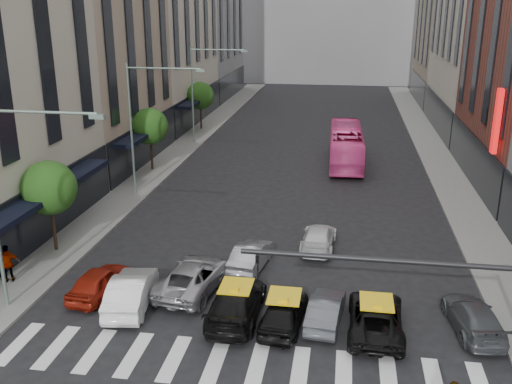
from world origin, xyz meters
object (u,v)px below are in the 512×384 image
at_px(streetlamp_near, 10,182).
at_px(taxi_center, 284,311).
at_px(streetlamp_far, 202,82).
at_px(pedestrian_far, 8,264).
at_px(taxi_left, 236,302).
at_px(bus, 346,145).
at_px(car_red, 99,281).
at_px(streetlamp_mid, 144,112).
at_px(car_white_front, 131,291).

relative_size(streetlamp_near, taxi_center, 2.24).
distance_m(streetlamp_far, taxi_center, 33.91).
relative_size(streetlamp_near, pedestrian_far, 4.79).
xyz_separation_m(streetlamp_far, taxi_left, (9.23, -31.18, -5.17)).
bearing_deg(bus, streetlamp_far, -22.38).
distance_m(car_red, taxi_left, 6.71).
bearing_deg(streetlamp_far, streetlamp_mid, -90.00).
height_order(taxi_center, bus, bus).
height_order(streetlamp_mid, taxi_left, streetlamp_mid).
distance_m(streetlamp_mid, streetlamp_far, 16.00).
relative_size(streetlamp_far, car_white_front, 1.97).
distance_m(taxi_left, taxi_center, 2.12).
bearing_deg(car_white_front, bus, -117.52).
relative_size(taxi_left, bus, 0.45).
bearing_deg(streetlamp_near, bus, 63.06).
bearing_deg(taxi_left, bus, -99.10).
distance_m(car_white_front, bus, 27.35).
distance_m(car_white_front, taxi_left, 4.79).
xyz_separation_m(car_red, car_white_front, (1.84, -0.78, 0.08)).
bearing_deg(streetlamp_mid, streetlamp_far, 90.00).
bearing_deg(streetlamp_near, taxi_center, 2.36).
distance_m(streetlamp_mid, car_red, 15.34).
height_order(car_red, pedestrian_far, pedestrian_far).
height_order(streetlamp_near, taxi_left, streetlamp_near).
bearing_deg(car_white_front, taxi_center, 167.36).
bearing_deg(bus, car_red, 64.77).
relative_size(streetlamp_mid, streetlamp_far, 1.00).
distance_m(car_red, pedestrian_far, 4.74).
distance_m(streetlamp_far, car_white_front, 31.70).
relative_size(car_red, taxi_center, 0.98).
xyz_separation_m(taxi_left, taxi_center, (2.09, -0.35, -0.05)).
bearing_deg(bus, streetlamp_near, 61.64).
distance_m(streetlamp_near, car_white_front, 6.88).
bearing_deg(taxi_left, car_red, -8.04).
distance_m(bus, pedestrian_far, 29.26).
bearing_deg(streetlamp_mid, streetlamp_near, -90.00).
distance_m(taxi_center, pedestrian_far, 13.54).
distance_m(streetlamp_mid, bus, 17.90).
distance_m(streetlamp_near, bus, 30.36).
xyz_separation_m(streetlamp_near, bus, (13.61, 26.79, -4.35)).
height_order(streetlamp_far, pedestrian_far, streetlamp_far).
relative_size(streetlamp_mid, car_white_front, 1.97).
relative_size(taxi_center, bus, 0.36).
xyz_separation_m(car_white_front, taxi_center, (6.88, -0.57, -0.07)).
distance_m(streetlamp_far, pedestrian_far, 30.34).
relative_size(streetlamp_far, taxi_center, 2.24).
bearing_deg(car_red, streetlamp_far, -79.14).
distance_m(taxi_center, bus, 26.44).
bearing_deg(taxi_center, streetlamp_near, 8.02).
height_order(car_red, taxi_left, taxi_left).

